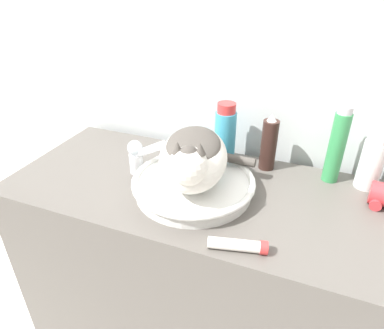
# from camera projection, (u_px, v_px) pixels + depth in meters

# --- Properties ---
(wall_back) EXTENTS (8.00, 0.05, 2.40)m
(wall_back) POSITION_uv_depth(u_px,v_px,m) (241.00, 49.00, 1.10)
(wall_back) COLOR silver
(wall_back) RESTS_ON ground_plane
(vanity_counter) EXTENTS (1.22, 0.51, 0.85)m
(vanity_counter) POSITION_uv_depth(u_px,v_px,m) (204.00, 287.00, 1.24)
(vanity_counter) COLOR #56514C
(vanity_counter) RESTS_ON ground_plane
(sink_basin) EXTENTS (0.36, 0.36, 0.05)m
(sink_basin) POSITION_uv_depth(u_px,v_px,m) (193.00, 184.00, 1.00)
(sink_basin) COLOR silver
(sink_basin) RESTS_ON vanity_counter
(cat) EXTENTS (0.29, 0.35, 0.17)m
(cat) POSITION_uv_depth(u_px,v_px,m) (194.00, 156.00, 0.94)
(cat) COLOR silver
(cat) RESTS_ON sink_basin
(faucet) EXTENTS (0.15, 0.06, 0.14)m
(faucet) POSITION_uv_depth(u_px,v_px,m) (139.00, 155.00, 1.07)
(faucet) COLOR silver
(faucet) RESTS_ON vanity_counter
(lotion_bottle_white) EXTENTS (0.07, 0.07, 0.19)m
(lotion_bottle_white) POSITION_uv_depth(u_px,v_px,m) (373.00, 158.00, 0.99)
(lotion_bottle_white) COLOR silver
(lotion_bottle_white) RESTS_ON vanity_counter
(hairspray_can_black) EXTENTS (0.05, 0.05, 0.19)m
(hairspray_can_black) POSITION_uv_depth(u_px,v_px,m) (269.00, 144.00, 1.09)
(hairspray_can_black) COLOR #331E19
(hairspray_can_black) RESTS_ON vanity_counter
(shampoo_bottle_tall) EXTENTS (0.05, 0.05, 0.24)m
(shampoo_bottle_tall) POSITION_uv_depth(u_px,v_px,m) (337.00, 146.00, 1.01)
(shampoo_bottle_tall) COLOR #338C4C
(shampoo_bottle_tall) RESTS_ON vanity_counter
(mouthwash_bottle) EXTENTS (0.07, 0.07, 0.20)m
(mouthwash_bottle) POSITION_uv_depth(u_px,v_px,m) (225.00, 134.00, 1.13)
(mouthwash_bottle) COLOR teal
(mouthwash_bottle) RESTS_ON vanity_counter
(cream_tube) EXTENTS (0.14, 0.06, 0.03)m
(cream_tube) POSITION_uv_depth(u_px,v_px,m) (239.00, 245.00, 0.80)
(cream_tube) COLOR silver
(cream_tube) RESTS_ON vanity_counter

